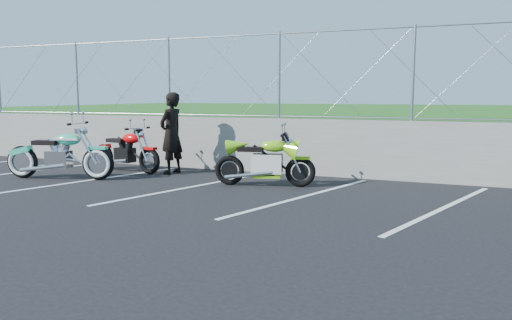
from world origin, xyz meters
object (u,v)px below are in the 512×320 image
at_px(person_standing, 171,133).
at_px(naked_orange, 126,153).
at_px(sportbike_green, 266,163).
at_px(cruiser_turquoise, 61,157).

bearing_deg(person_standing, naked_orange, -72.38).
height_order(naked_orange, person_standing, person_standing).
bearing_deg(naked_orange, person_standing, 19.13).
bearing_deg(naked_orange, sportbike_green, 1.65).
bearing_deg(sportbike_green, naked_orange, 159.34).
bearing_deg(person_standing, sportbike_green, 82.83).
relative_size(naked_orange, person_standing, 1.13).
bearing_deg(cruiser_turquoise, person_standing, 27.61).
relative_size(sportbike_green, person_standing, 1.07).
xyz_separation_m(cruiser_turquoise, naked_orange, (0.67, 1.42, -0.04)).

